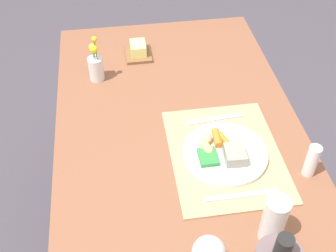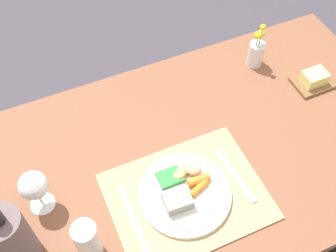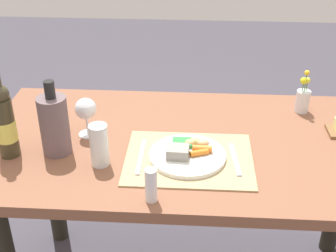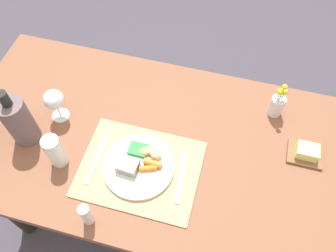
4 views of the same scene
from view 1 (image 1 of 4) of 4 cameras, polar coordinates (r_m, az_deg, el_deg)
dining_table at (r=1.42m, az=2.24°, el=-6.91°), size 1.58×0.82×0.76m
placemat at (r=1.34m, az=7.65°, el=-3.76°), size 0.43×0.34×0.01m
dinner_plate at (r=1.32m, az=7.47°, el=-3.48°), size 0.26×0.26×0.05m
fork at (r=1.24m, az=9.75°, el=-9.12°), size 0.01×0.21×0.00m
knife at (r=1.44m, az=6.20°, el=0.93°), size 0.03×0.19×0.00m
water_tumbler at (r=1.14m, az=13.88°, el=-12.33°), size 0.06×0.06×0.15m
flower_vase at (r=1.60m, az=-9.62°, el=7.93°), size 0.06×0.06×0.18m
butter_dish at (r=1.73m, az=-4.00°, el=10.05°), size 0.13×0.10×0.05m
salt_shaker at (r=1.31m, az=18.64°, el=-4.43°), size 0.04×0.04×0.11m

